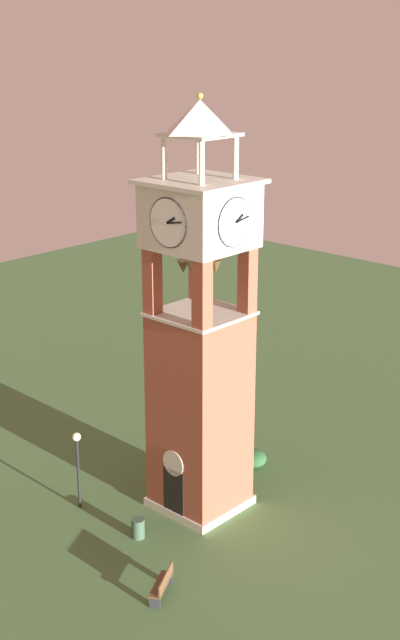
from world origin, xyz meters
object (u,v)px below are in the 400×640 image
clock_tower (200,351)px  park_bench (163,584)px  trash_bin (138,528)px  lamp_post (77,455)px

clock_tower → park_bench: (3.23, -5.47, -6.45)m
clock_tower → trash_bin: 7.41m
park_bench → lamp_post: 7.31m
clock_tower → lamp_post: size_ratio=4.91×
trash_bin → lamp_post: bearing=-178.4°
clock_tower → park_bench: 9.06m
clock_tower → trash_bin: size_ratio=21.10×
park_bench → trash_bin: bearing=149.3°
park_bench → lamp_post: bearing=164.5°
park_bench → trash_bin: (-3.34, 1.98, -0.08)m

